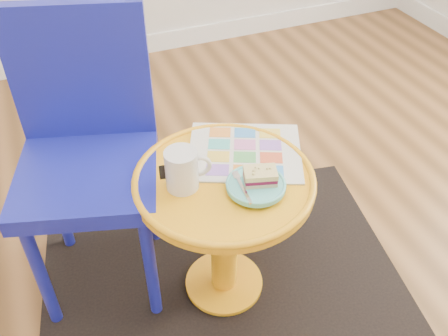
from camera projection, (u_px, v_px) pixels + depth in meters
name	position (u px, v px, depth m)	size (l,w,h in m)	color
floor	(288.00, 289.00, 1.82)	(4.00, 4.00, 0.00)	brown
rug	(224.00, 284.00, 1.84)	(1.30, 1.10, 0.01)	black
side_table	(224.00, 213.00, 1.60)	(0.55, 0.55, 0.52)	#FFA715
chair	(87.00, 144.00, 1.57)	(0.53, 0.54, 0.97)	#181D9E
newspaper	(245.00, 152.00, 1.59)	(0.36, 0.30, 0.01)	silver
mug	(183.00, 169.00, 1.43)	(0.14, 0.10, 0.13)	silver
plate	(256.00, 186.00, 1.45)	(0.17, 0.17, 0.02)	#60CBC4
cake_slice	(260.00, 176.00, 1.44)	(0.11, 0.09, 0.04)	#D3BC8C
fork	(242.00, 186.00, 1.43)	(0.03, 0.14, 0.00)	silver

